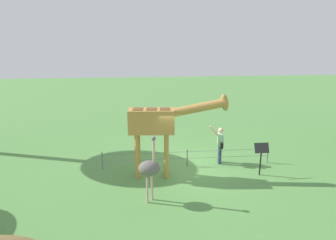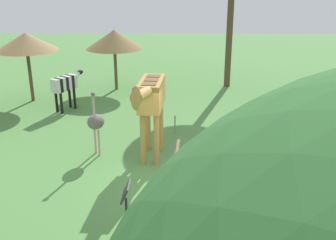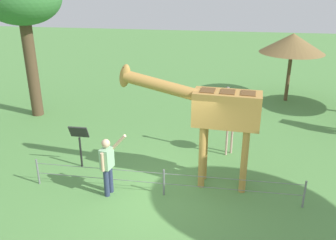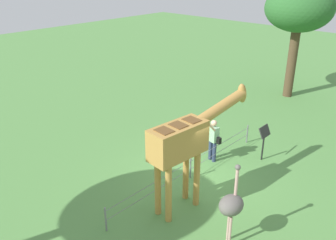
# 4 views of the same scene
# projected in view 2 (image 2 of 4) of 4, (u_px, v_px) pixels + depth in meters

# --- Properties ---
(ground_plane) EXTENTS (60.00, 60.00, 0.00)m
(ground_plane) POSITION_uv_depth(u_px,v_px,m) (170.00, 178.00, 12.09)
(ground_plane) COLOR #568E47
(giraffe) EXTENTS (3.78, 0.84, 3.25)m
(giraffe) POSITION_uv_depth(u_px,v_px,m) (150.00, 100.00, 12.47)
(giraffe) COLOR #BC8942
(giraffe) RESTS_ON ground_plane
(visitor) EXTENTS (0.68, 0.59, 1.72)m
(visitor) POSITION_uv_depth(u_px,v_px,m) (181.00, 174.00, 10.43)
(visitor) COLOR navy
(visitor) RESTS_ON ground_plane
(zebra) EXTENTS (1.70, 1.20, 1.66)m
(zebra) POSITION_uv_depth(u_px,v_px,m) (65.00, 85.00, 17.64)
(zebra) COLOR black
(zebra) RESTS_ON ground_plane
(ostrich) EXTENTS (0.70, 0.56, 2.25)m
(ostrich) POSITION_uv_depth(u_px,v_px,m) (96.00, 122.00, 13.28)
(ostrich) COLOR #CC9E93
(ostrich) RESTS_ON ground_plane
(shade_hut_far) EXTENTS (2.91, 2.91, 3.12)m
(shade_hut_far) POSITION_uv_depth(u_px,v_px,m) (114.00, 39.00, 20.30)
(shade_hut_far) COLOR brown
(shade_hut_far) RESTS_ON ground_plane
(shade_hut_aside) EXTENTS (2.89, 2.89, 3.26)m
(shade_hut_aside) POSITION_uv_depth(u_px,v_px,m) (26.00, 42.00, 18.34)
(shade_hut_aside) COLOR brown
(shade_hut_aside) RESTS_ON ground_plane
(info_sign) EXTENTS (0.56, 0.21, 1.32)m
(info_sign) POSITION_uv_depth(u_px,v_px,m) (126.00, 198.00, 9.25)
(info_sign) COLOR black
(info_sign) RESTS_ON ground_plane
(wire_fence) EXTENTS (7.05, 0.05, 0.75)m
(wire_fence) POSITION_uv_depth(u_px,v_px,m) (174.00, 166.00, 11.95)
(wire_fence) COLOR slate
(wire_fence) RESTS_ON ground_plane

